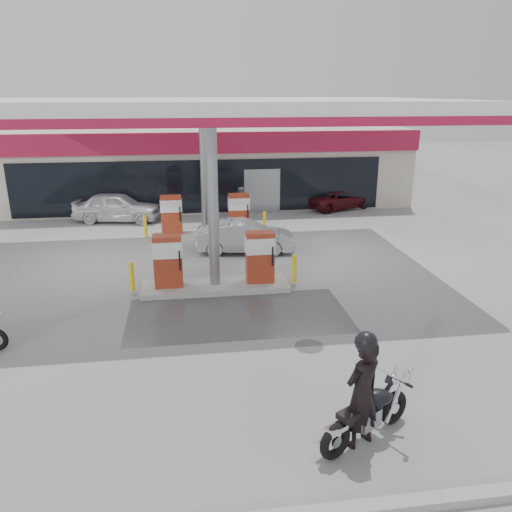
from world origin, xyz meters
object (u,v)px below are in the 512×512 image
Objects in this scene: biker_main at (362,393)px; sedan_white at (117,207)px; hatchback_silver at (245,237)px; pump_island_far at (206,220)px; main_motorcycle at (368,414)px; pump_island_near at (215,267)px; parked_car_right at (339,199)px; parked_car_left at (26,200)px; attendant at (242,203)px.

sedan_white is at bearing -97.40° from biker_main.
sedan_white is 7.77m from hatchback_silver.
pump_island_far is at bearing -118.70° from sedan_white.
biker_main is at bearing -178.79° from main_motorcycle.
sedan_white is (-4.00, 3.20, -0.03)m from pump_island_far.
sedan_white is at bearing 113.52° from pump_island_near.
pump_island_near is at bearing 124.56° from parked_car_right.
pump_island_far is (0.00, 6.00, 0.00)m from pump_island_near.
parked_car_left is (-8.85, 6.00, -0.13)m from pump_island_far.
main_motorcycle is at bearing 143.64° from parked_car_right.
attendant is 11.17m from parked_car_left.
biker_main is 0.56× the size of parked_car_right.
attendant is at bearing -116.61° from biker_main.
parked_car_left is (-4.85, 2.80, -0.10)m from sedan_white.
hatchback_silver is (5.38, -5.60, -0.08)m from sedan_white.
pump_island_near is 2.55× the size of biker_main.
hatchback_silver is at bearing -126.22° from sedan_white.
biker_main is 0.50× the size of parked_car_left.
parked_car_left is (-8.85, 12.00, -0.13)m from pump_island_near.
pump_island_near reaches higher than main_motorcycle.
main_motorcycle is 16.22m from attendant.
parked_car_left is at bearing 69.92° from sedan_white.
parked_car_right is at bearing -89.70° from parked_car_left.
pump_island_near is at bearing 77.16° from main_motorcycle.
attendant is (-0.34, 16.21, 0.28)m from main_motorcycle.
hatchback_silver is 8.86m from parked_car_right.
pump_island_far is 2.77m from hatchback_silver.
pump_island_near is 1.28× the size of parked_car_left.
parked_car_left is 16.09m from parked_car_right.
biker_main is 11.14m from hatchback_silver.
hatchback_silver is (-0.81, 11.01, 0.11)m from main_motorcycle.
parked_car_left is (-10.87, 19.52, -0.43)m from biker_main.
biker_main is 22.34m from parked_car_left.
sedan_white is (-6.02, 16.72, -0.32)m from biker_main.
sedan_white is (-4.00, 9.20, -0.03)m from pump_island_near.
sedan_white is at bearing 75.00° from parked_car_right.
pump_island_near is at bearing -146.55° from sedan_white.
main_motorcycle is 0.49× the size of sedan_white.
main_motorcycle is 0.49× the size of parked_car_left.
hatchback_silver reaches higher than parked_car_left.
attendant reaches higher than main_motorcycle.
biker_main reaches higher than sedan_white.
sedan_white is 1.00× the size of parked_car_left.
main_motorcycle is 0.53× the size of hatchback_silver.
sedan_white is at bearing 108.94° from attendant.
parked_car_right is at bearing -51.21° from attendant.
biker_main reaches higher than pump_island_far.
attendant is at bearing 1.92° from hatchback_silver.
attendant is at bearing -100.34° from parked_car_left.
parked_car_right is at bearing 31.11° from pump_island_far.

